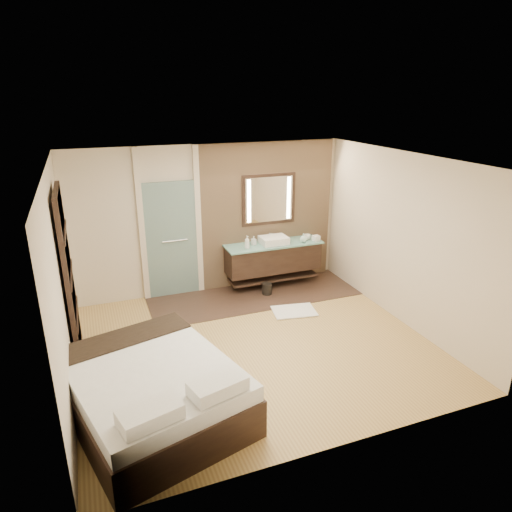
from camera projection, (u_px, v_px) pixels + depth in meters
name	position (u px, v px, depth m)	size (l,w,h in m)	color
floor	(255.00, 344.00, 6.78)	(5.00, 5.00, 0.00)	#AC8348
tile_strip	(254.00, 296.00, 8.39)	(3.80, 1.30, 0.01)	#37271E
stone_wall	(268.00, 214.00, 8.63)	(2.60, 0.08, 2.70)	tan
vanity	(273.00, 257.00, 8.64)	(1.85, 0.55, 0.88)	black
mirror_unit	(269.00, 199.00, 8.48)	(1.06, 0.04, 0.96)	black
frosted_door	(171.00, 235.00, 8.07)	(1.10, 0.12, 2.70)	#A4CFCB
shoji_partition	(69.00, 277.00, 6.08)	(0.06, 1.20, 2.40)	black
bed	(153.00, 391.00, 5.18)	(2.17, 2.46, 0.81)	black
bath_mat	(294.00, 311.00, 7.77)	(0.72, 0.50, 0.02)	white
waste_bin	(267.00, 289.00, 8.40)	(0.18, 0.18, 0.22)	black
tissue_box	(316.00, 238.00, 8.67)	(0.12, 0.12, 0.10)	silver
soap_bottle_a	(247.00, 242.00, 8.22)	(0.09, 0.09, 0.24)	white
soap_bottle_b	(254.00, 240.00, 8.43)	(0.08, 0.08, 0.17)	#B2B2B2
soap_bottle_c	(303.00, 238.00, 8.58)	(0.13, 0.13, 0.17)	#ADDAD4
cup	(307.00, 237.00, 8.74)	(0.13, 0.13, 0.10)	white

